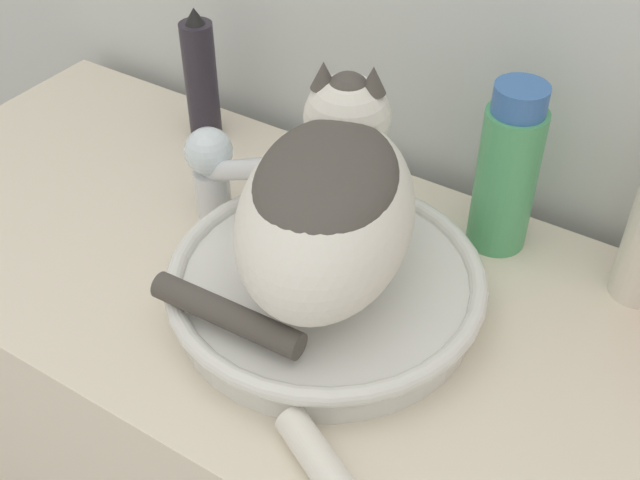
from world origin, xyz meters
TOP-DOWN VIEW (x-y plane):
  - sink_basin at (0.02, 0.24)m, footprint 0.35×0.35m
  - cat at (0.02, 0.25)m, footprint 0.26×0.32m
  - faucet at (-0.17, 0.29)m, footprint 0.15×0.08m
  - hairspray_can_black at (-0.31, 0.44)m, footprint 0.04×0.04m
  - mouthwash_bottle at (0.13, 0.44)m, footprint 0.07×0.07m

SIDE VIEW (x-z plane):
  - sink_basin at x=0.02m, z-range 0.80..0.85m
  - faucet at x=-0.17m, z-range 0.81..0.95m
  - hairspray_can_black at x=-0.31m, z-range 0.79..0.98m
  - mouthwash_bottle at x=0.13m, z-range 0.80..1.01m
  - cat at x=0.02m, z-range 0.85..1.03m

